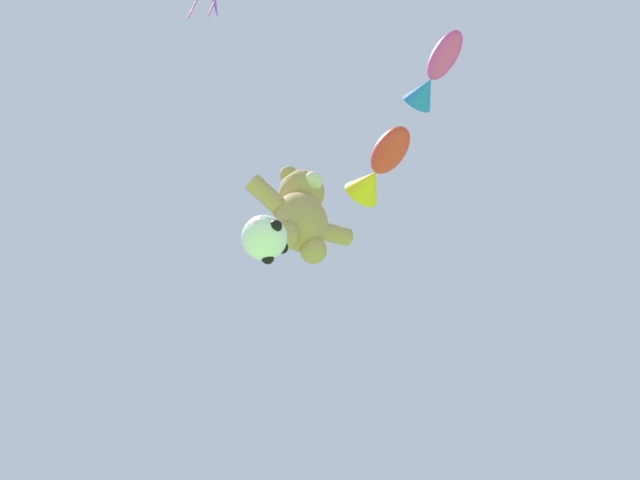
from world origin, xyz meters
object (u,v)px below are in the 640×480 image
teddy_bear_kite (301,212)px  fish_kite_crimson (379,167)px  fish_kite_magenta (434,74)px  soccer_ball_kite (265,238)px

teddy_bear_kite → fish_kite_crimson: 2.78m
fish_kite_crimson → fish_kite_magenta: bearing=-98.4°
teddy_bear_kite → fish_kite_magenta: bearing=-68.8°
soccer_ball_kite → fish_kite_magenta: bearing=-55.1°
teddy_bear_kite → fish_kite_magenta: size_ratio=1.36×
soccer_ball_kite → fish_kite_crimson: (2.41, -0.62, 3.85)m
soccer_ball_kite → fish_kite_crimson: size_ratio=0.42×
fish_kite_crimson → fish_kite_magenta: size_ratio=1.12×
fish_kite_crimson → fish_kite_magenta: 2.40m
soccer_ball_kite → fish_kite_magenta: (2.06, -2.96, 4.23)m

